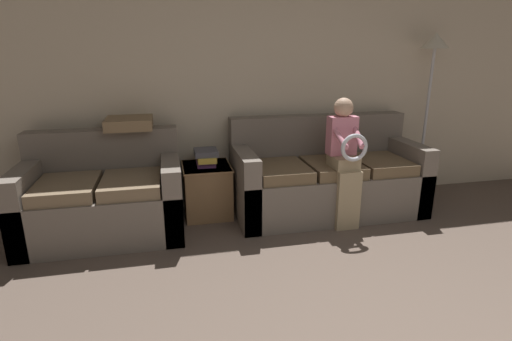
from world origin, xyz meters
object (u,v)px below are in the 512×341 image
object	(u,v)px
side_shelf	(207,189)
child_left_seated	(345,156)
couch_side	(104,199)
throw_pillow	(129,123)
floor_lamp	(433,66)
couch_main	(326,179)
book_stack	(206,157)

from	to	relation	value
side_shelf	child_left_seated	bearing A→B (deg)	-22.45
couch_side	throw_pillow	distance (m)	0.74
side_shelf	throw_pillow	world-z (taller)	throw_pillow
side_shelf	floor_lamp	world-z (taller)	floor_lamp
couch_side	floor_lamp	distance (m)	3.58
couch_main	side_shelf	distance (m)	1.22
couch_side	book_stack	world-z (taller)	couch_side
child_left_seated	book_stack	world-z (taller)	child_left_seated
floor_lamp	child_left_seated	bearing A→B (deg)	-155.75
side_shelf	book_stack	world-z (taller)	book_stack
couch_side	child_left_seated	xyz separation A→B (m)	(2.19, -0.29, 0.35)
book_stack	throw_pillow	xyz separation A→B (m)	(-0.70, 0.07, 0.35)
side_shelf	book_stack	distance (m)	0.34
side_shelf	floor_lamp	size ratio (longest dim) A/B	0.29
book_stack	throw_pillow	distance (m)	0.79
couch_main	child_left_seated	size ratio (longest dim) A/B	1.58
couch_side	throw_pillow	bearing A→B (deg)	49.05
couch_side	book_stack	distance (m)	1.02
floor_lamp	couch_main	bearing A→B (deg)	-171.47
couch_side	child_left_seated	world-z (taller)	child_left_seated
child_left_seated	side_shelf	bearing A→B (deg)	157.55
floor_lamp	throw_pillow	world-z (taller)	floor_lamp
couch_side	couch_main	bearing A→B (deg)	1.69
floor_lamp	book_stack	bearing A→B (deg)	-179.41
couch_main	floor_lamp	bearing A→B (deg)	8.53
couch_side	floor_lamp	xyz separation A→B (m)	(3.39, 0.25, 1.13)
floor_lamp	side_shelf	bearing A→B (deg)	-179.37
throw_pillow	floor_lamp	bearing A→B (deg)	-0.89
side_shelf	book_stack	bearing A→B (deg)	128.70
side_shelf	floor_lamp	distance (m)	2.71
couch_main	throw_pillow	distance (m)	2.02
child_left_seated	throw_pillow	distance (m)	2.04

